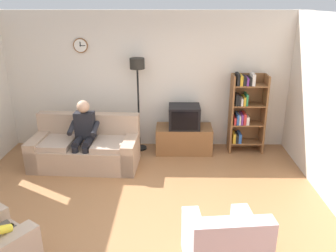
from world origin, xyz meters
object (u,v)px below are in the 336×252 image
Objects in this scene: person_on_couch at (84,132)px; floor_lamp at (138,79)px; armchair_near_bookshelf at (223,250)px; couch at (86,149)px; tv_stand at (184,139)px; tv at (184,117)px; bookshelf at (245,110)px.

floor_lamp is at bearing 43.26° from person_on_couch.
couch is at bearing 129.56° from armchair_near_bookshelf.
tv_stand is 3.24m from armchair_near_bookshelf.
couch is 3.23× the size of tv.
couch is at bearing -160.83° from tv_stand.
couch is 1.22× the size of bookshelf.
bookshelf reaches higher than person_on_couch.
bookshelf is 1.28× the size of person_on_couch.
tv_stand is 1.15× the size of armchair_near_bookshelf.
tv is 1.93m from person_on_couch.
armchair_near_bookshelf is (0.33, -3.23, 0.03)m from tv_stand.
person_on_couch is (-1.79, -0.74, 0.44)m from tv_stand.
tv is at bearing -7.82° from floor_lamp.
couch and armchair_near_bookshelf have the same top height.
tv_stand is 0.48m from tv.
armchair_near_bookshelf is at bearing -50.44° from couch.
bookshelf is 2.17m from floor_lamp.
couch is at bearing -141.43° from floor_lamp.
armchair_near_bookshelf is at bearing -49.52° from person_on_couch.
couch is 3.37m from armchair_near_bookshelf.
armchair_near_bookshelf reaches higher than tv_stand.
floor_lamp reaches higher than bookshelf.
tv is at bearing 21.79° from person_on_couch.
armchair_near_bookshelf is at bearing -69.70° from floor_lamp.
floor_lamp is (-2.08, 0.03, 0.61)m from bookshelf.
couch is 1.96m from tv.
couch is 1.92m from tv_stand.
bookshelf is (1.18, 0.07, 0.58)m from tv_stand.
tv_stand is at bearing 19.17° from couch.
person_on_couch is (0.02, -0.11, 0.39)m from couch.
tv_stand is 1.32m from bookshelf.
person_on_couch is at bearing 130.48° from armchair_near_bookshelf.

